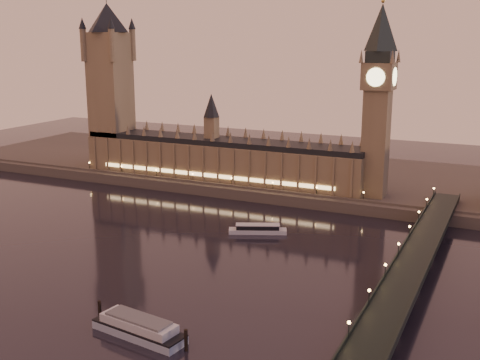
# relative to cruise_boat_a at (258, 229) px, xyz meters

# --- Properties ---
(ground) EXTENTS (700.00, 700.00, 0.00)m
(ground) POSITION_rel_cruise_boat_a_xyz_m (-15.30, -50.98, -1.93)
(ground) COLOR black
(ground) RESTS_ON ground
(far_embankment) EXTENTS (560.00, 130.00, 6.00)m
(far_embankment) POSITION_rel_cruise_boat_a_xyz_m (14.70, 114.02, 1.07)
(far_embankment) COLOR #423D35
(far_embankment) RESTS_ON ground
(palace_of_westminster) EXTENTS (180.00, 26.62, 52.00)m
(palace_of_westminster) POSITION_rel_cruise_boat_a_xyz_m (-55.43, 70.02, 19.77)
(palace_of_westminster) COLOR brown
(palace_of_westminster) RESTS_ON ground
(victoria_tower) EXTENTS (31.68, 31.68, 118.00)m
(victoria_tower) POSITION_rel_cruise_boat_a_xyz_m (-135.30, 70.02, 63.85)
(victoria_tower) COLOR brown
(victoria_tower) RESTS_ON ground
(big_ben) EXTENTS (17.68, 17.68, 104.00)m
(big_ben) POSITION_rel_cruise_boat_a_xyz_m (38.69, 70.01, 62.02)
(big_ben) COLOR brown
(big_ben) RESTS_ON ground
(westminster_bridge) EXTENTS (13.20, 260.00, 15.30)m
(westminster_bridge) POSITION_rel_cruise_boat_a_xyz_m (76.31, -50.98, 3.58)
(westminster_bridge) COLOR black
(westminster_bridge) RESTS_ON ground
(cruise_boat_a) EXTENTS (27.55, 16.33, 4.39)m
(cruise_boat_a) POSITION_rel_cruise_boat_a_xyz_m (0.00, 0.00, 0.00)
(cruise_boat_a) COLOR silver
(cruise_boat_a) RESTS_ON ground
(moored_barge) EXTENTS (36.93, 13.64, 6.84)m
(moored_barge) POSITION_rel_cruise_boat_a_xyz_m (6.89, -108.80, 0.95)
(moored_barge) COLOR #9AAEC4
(moored_barge) RESTS_ON ground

